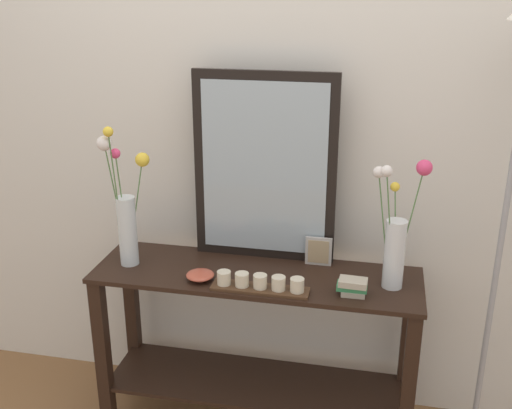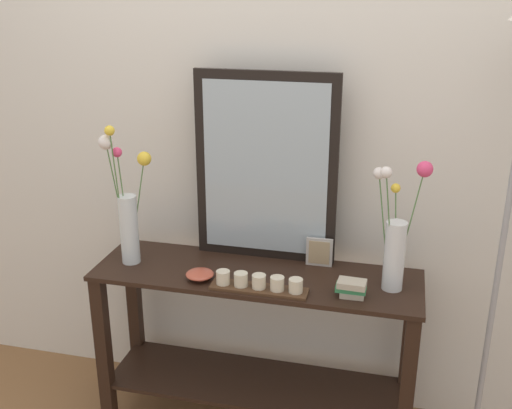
# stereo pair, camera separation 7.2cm
# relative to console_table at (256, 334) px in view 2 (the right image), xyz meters

# --- Properties ---
(wall_back) EXTENTS (6.40, 0.08, 2.70)m
(wall_back) POSITION_rel_console_table_xyz_m (0.00, 0.32, 0.87)
(wall_back) COLOR silver
(wall_back) RESTS_ON ground
(console_table) EXTENTS (1.38, 0.41, 0.77)m
(console_table) POSITION_rel_console_table_xyz_m (0.00, 0.00, 0.00)
(console_table) COLOR black
(console_table) RESTS_ON ground
(mirror_leaning) EXTENTS (0.61, 0.03, 0.82)m
(mirror_leaning) POSITION_rel_console_table_xyz_m (0.00, 0.17, 0.70)
(mirror_leaning) COLOR black
(mirror_leaning) RESTS_ON console_table
(tall_vase_left) EXTENTS (0.17, 0.19, 0.62)m
(tall_vase_left) POSITION_rel_console_table_xyz_m (-0.56, -0.02, 0.53)
(tall_vase_left) COLOR silver
(tall_vase_left) RESTS_ON console_table
(vase_right) EXTENTS (0.22, 0.17, 0.52)m
(vase_right) POSITION_rel_console_table_xyz_m (0.56, 0.01, 0.50)
(vase_right) COLOR silver
(vase_right) RESTS_ON console_table
(candle_tray) EXTENTS (0.39, 0.09, 0.07)m
(candle_tray) POSITION_rel_console_table_xyz_m (0.05, -0.14, 0.32)
(candle_tray) COLOR #472D1C
(candle_tray) RESTS_ON console_table
(picture_frame_small) EXTENTS (0.11, 0.01, 0.13)m
(picture_frame_small) POSITION_rel_console_table_xyz_m (0.25, 0.14, 0.36)
(picture_frame_small) COLOR #B7B2AD
(picture_frame_small) RESTS_ON console_table
(decorative_bowl) EXTENTS (0.12, 0.12, 0.04)m
(decorative_bowl) POSITION_rel_console_table_xyz_m (-0.21, -0.11, 0.32)
(decorative_bowl) COLOR #B24C38
(decorative_bowl) RESTS_ON console_table
(book_stack) EXTENTS (0.12, 0.08, 0.07)m
(book_stack) POSITION_rel_console_table_xyz_m (0.41, -0.11, 0.33)
(book_stack) COLOR #B2A893
(book_stack) RESTS_ON console_table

